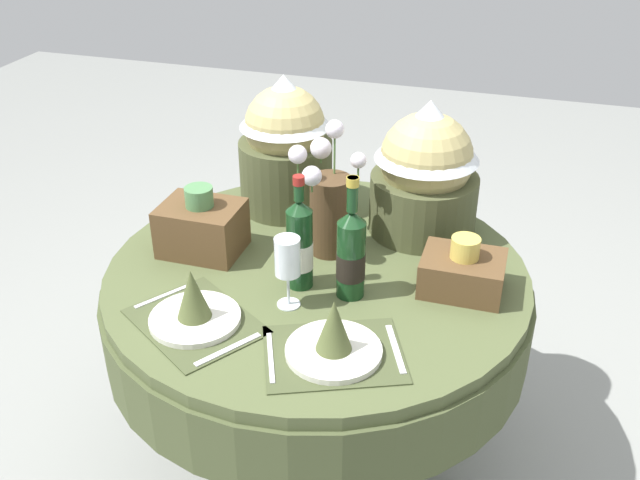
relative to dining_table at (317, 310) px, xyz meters
The scene contains 12 objects.
ground 0.59m from the dining_table, ahead, with size 8.00×8.00×0.00m, color gray.
dining_table is the anchor object (origin of this frame).
place_setting_left 0.46m from the dining_table, 123.25° to the right, with size 0.43×0.40×0.16m.
place_setting_right 0.44m from the dining_table, 66.76° to the right, with size 0.41×0.37×0.16m.
flower_vase 0.33m from the dining_table, 89.30° to the left, with size 0.21×0.26×0.41m.
wine_bottle_left 0.32m from the dining_table, 37.97° to the right, with size 0.08×0.08×0.36m.
wine_bottle_right 0.30m from the dining_table, 101.85° to the right, with size 0.07×0.07×0.34m.
wine_glass_left 0.36m from the dining_table, 95.37° to the right, with size 0.07×0.07×0.21m.
gift_tub_back_left 0.57m from the dining_table, 121.52° to the left, with size 0.31×0.31×0.46m.
gift_tub_back_right 0.55m from the dining_table, 52.50° to the left, with size 0.34×0.34×0.43m.
woven_basket_side_left 0.43m from the dining_table, behind, with size 0.24×0.19×0.21m.
woven_basket_side_right 0.47m from the dining_table, ahead, with size 0.23×0.18×0.16m.
Camera 1 is at (0.54, -1.72, 1.87)m, focal length 40.65 mm.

